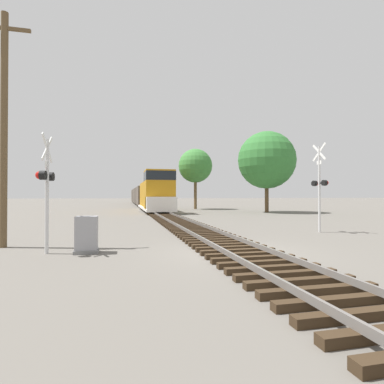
% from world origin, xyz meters
% --- Properties ---
extents(ground_plane, '(400.00, 400.00, 0.00)m').
position_xyz_m(ground_plane, '(0.00, 0.00, 0.00)').
color(ground_plane, '#666059').
extents(rail_track_bed, '(2.60, 160.00, 0.31)m').
position_xyz_m(rail_track_bed, '(0.00, -0.00, 0.14)').
color(rail_track_bed, '#382819').
rests_on(rail_track_bed, ground).
extents(freight_train, '(3.07, 58.61, 4.61)m').
position_xyz_m(freight_train, '(0.00, 47.39, 1.89)').
color(freight_train, '#B77A14').
rests_on(freight_train, ground).
extents(crossing_signal_near, '(0.42, 1.01, 3.99)m').
position_xyz_m(crossing_signal_near, '(-6.25, 1.17, 2.38)').
color(crossing_signal_near, silver).
rests_on(crossing_signal_near, ground).
extents(crossing_signal_far, '(0.43, 1.01, 4.71)m').
position_xyz_m(crossing_signal_far, '(6.42, 4.24, 2.56)').
color(crossing_signal_far, silver).
rests_on(crossing_signal_far, ground).
extents(relay_cabinet, '(0.78, 0.62, 1.24)m').
position_xyz_m(relay_cabinet, '(-4.94, 1.00, 0.61)').
color(relay_cabinet, slate).
rests_on(relay_cabinet, ground).
extents(utility_pole, '(1.80, 0.25, 8.86)m').
position_xyz_m(utility_pole, '(-8.11, 2.84, 4.60)').
color(utility_pole, brown).
rests_on(utility_pole, ground).
extents(tree_far_right, '(6.59, 6.59, 9.31)m').
position_xyz_m(tree_far_right, '(12.37, 21.90, 6.01)').
color(tree_far_right, brown).
rests_on(tree_far_right, ground).
extents(tree_mid_background, '(4.81, 4.81, 8.58)m').
position_xyz_m(tree_mid_background, '(6.29, 31.66, 6.15)').
color(tree_mid_background, brown).
rests_on(tree_mid_background, ground).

